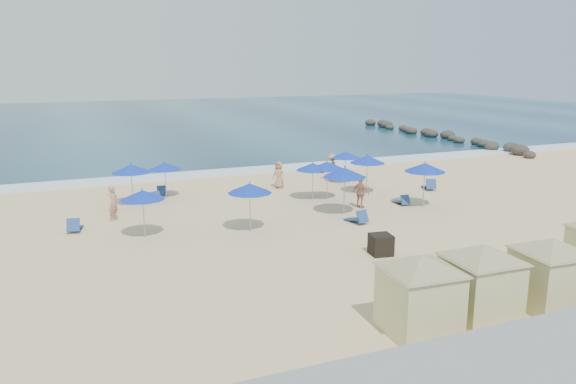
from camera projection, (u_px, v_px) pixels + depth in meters
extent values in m
plane|color=beige|center=(344.00, 231.00, 26.04)|extent=(160.00, 160.00, 0.00)
cube|color=#0D304C|center=(151.00, 120.00, 75.53)|extent=(160.00, 80.00, 0.06)
cube|color=white|center=(241.00, 171.00, 39.98)|extent=(160.00, 2.50, 0.08)
ellipsoid|color=#282421|center=(530.00, 155.00, 45.49)|extent=(1.00, 1.00, 0.65)
ellipsoid|color=#282421|center=(520.00, 150.00, 46.99)|extent=(1.48, 1.48, 0.96)
ellipsoid|color=#282421|center=(511.00, 148.00, 48.52)|extent=(1.40, 1.40, 0.91)
ellipsoid|color=#282421|center=(492.00, 146.00, 49.57)|extent=(1.32, 1.32, 0.86)
ellipsoid|color=#282421|center=(484.00, 144.00, 51.10)|extent=(1.24, 1.24, 0.81)
ellipsoid|color=#282421|center=(477.00, 142.00, 52.63)|extent=(1.16, 1.16, 0.75)
ellipsoid|color=#282421|center=(459.00, 140.00, 53.67)|extent=(1.08, 1.08, 0.70)
ellipsoid|color=#282421|center=(453.00, 138.00, 55.21)|extent=(1.00, 1.00, 0.65)
ellipsoid|color=#282421|center=(447.00, 135.00, 56.71)|extent=(1.48, 1.48, 0.96)
ellipsoid|color=#282421|center=(431.00, 134.00, 57.75)|extent=(1.40, 1.40, 0.91)
ellipsoid|color=#282421|center=(427.00, 132.00, 59.28)|extent=(1.32, 1.32, 0.86)
ellipsoid|color=#282421|center=(412.00, 131.00, 60.32)|extent=(1.24, 1.24, 0.81)
ellipsoid|color=#282421|center=(407.00, 130.00, 61.86)|extent=(1.16, 1.16, 0.75)
ellipsoid|color=#282421|center=(403.00, 128.00, 63.39)|extent=(1.08, 1.08, 0.70)
ellipsoid|color=#282421|center=(390.00, 127.00, 64.43)|extent=(1.00, 1.00, 0.65)
ellipsoid|color=#282421|center=(386.00, 125.00, 65.93)|extent=(1.48, 1.48, 0.96)
ellipsoid|color=#282421|center=(383.00, 123.00, 67.46)|extent=(1.40, 1.40, 0.91)
ellipsoid|color=#282421|center=(371.00, 123.00, 68.51)|extent=(1.32, 1.32, 0.86)
cube|color=black|center=(381.00, 245.00, 22.76)|extent=(0.95, 0.95, 0.84)
cube|color=beige|center=(419.00, 301.00, 16.09)|extent=(2.01, 2.01, 1.90)
cube|color=#9D8D66|center=(421.00, 270.00, 15.87)|extent=(2.11, 2.11, 0.08)
pyramid|color=#9D8D66|center=(422.00, 254.00, 15.76)|extent=(4.16, 4.16, 0.48)
cube|color=beige|center=(480.00, 289.00, 17.02)|extent=(1.95, 1.95, 1.88)
cube|color=#9D8D66|center=(482.00, 259.00, 16.81)|extent=(2.05, 2.05, 0.08)
pyramid|color=#9D8D66|center=(484.00, 244.00, 16.70)|extent=(4.13, 4.13, 0.47)
cube|color=beige|center=(549.00, 280.00, 17.74)|extent=(1.99, 1.99, 1.85)
cube|color=#9D8D66|center=(552.00, 252.00, 17.53)|extent=(2.08, 2.08, 0.07)
pyramid|color=#9D8D66|center=(554.00, 238.00, 17.43)|extent=(4.05, 4.05, 0.46)
cylinder|color=#A5A8AD|center=(144.00, 218.00, 24.86)|extent=(0.05, 0.05, 1.79)
cone|color=#102FB2|center=(142.00, 195.00, 24.62)|extent=(1.98, 1.98, 0.42)
sphere|color=#102FB2|center=(142.00, 189.00, 24.56)|extent=(0.08, 0.08, 0.08)
cylinder|color=#A5A8AD|center=(132.00, 189.00, 30.33)|extent=(0.05, 0.05, 1.89)
cone|color=#102FB2|center=(131.00, 168.00, 30.08)|extent=(2.09, 2.09, 0.45)
sphere|color=#102FB2|center=(131.00, 163.00, 30.02)|extent=(0.08, 0.08, 0.08)
cylinder|color=#A5A8AD|center=(250.00, 212.00, 25.77)|extent=(0.05, 0.05, 1.87)
cone|color=#102FB2|center=(250.00, 188.00, 25.52)|extent=(2.07, 2.07, 0.44)
sphere|color=#102FB2|center=(250.00, 182.00, 25.45)|extent=(0.08, 0.08, 0.08)
cylinder|color=#A5A8AD|center=(166.00, 183.00, 32.15)|extent=(0.04, 0.04, 1.70)
cone|color=#102FB2|center=(165.00, 166.00, 31.92)|extent=(1.88, 1.88, 0.40)
sphere|color=#102FB2|center=(165.00, 162.00, 31.86)|extent=(0.07, 0.07, 0.07)
cylinder|color=#A5A8AD|center=(344.00, 195.00, 28.56)|extent=(0.05, 0.05, 2.02)
cone|color=#102FB2|center=(345.00, 172.00, 28.29)|extent=(2.24, 2.24, 0.48)
sphere|color=#102FB2|center=(345.00, 167.00, 28.22)|extent=(0.09, 0.09, 0.09)
cylinder|color=#A5A8AD|center=(313.00, 185.00, 31.67)|extent=(0.05, 0.05, 1.75)
cone|color=#102FB2|center=(313.00, 167.00, 31.44)|extent=(1.94, 1.94, 0.42)
sphere|color=#102FB2|center=(313.00, 162.00, 31.38)|extent=(0.07, 0.07, 0.07)
cylinder|color=#A5A8AD|center=(327.00, 184.00, 31.74)|extent=(0.05, 0.05, 1.81)
cone|color=#102FB2|center=(327.00, 165.00, 31.50)|extent=(2.00, 2.00, 0.43)
sphere|color=#102FB2|center=(327.00, 161.00, 31.44)|extent=(0.08, 0.08, 0.08)
cylinder|color=#A5A8AD|center=(346.00, 170.00, 35.96)|extent=(0.04, 0.04, 1.70)
cone|color=#102FB2|center=(346.00, 155.00, 35.73)|extent=(1.88, 1.88, 0.40)
sphere|color=#102FB2|center=(346.00, 151.00, 35.67)|extent=(0.07, 0.07, 0.07)
cylinder|color=#A5A8AD|center=(367.00, 178.00, 33.12)|extent=(0.05, 0.05, 1.90)
cone|color=#102FB2|center=(367.00, 159.00, 32.87)|extent=(2.10, 2.10, 0.45)
sphere|color=#102FB2|center=(368.00, 155.00, 32.80)|extent=(0.08, 0.08, 0.08)
cylinder|color=#A5A8AD|center=(424.00, 189.00, 30.05)|extent=(0.05, 0.05, 1.99)
cone|color=#102FB2|center=(425.00, 167.00, 29.78)|extent=(2.20, 2.20, 0.47)
sphere|color=#102FB2|center=(425.00, 162.00, 29.72)|extent=(0.08, 0.08, 0.08)
cube|color=navy|center=(75.00, 227.00, 26.08)|extent=(0.78, 1.30, 0.33)
cube|color=navy|center=(73.00, 225.00, 25.54)|extent=(0.62, 0.43, 0.59)
cube|color=navy|center=(152.00, 198.00, 31.65)|extent=(0.81, 1.16, 0.29)
cube|color=navy|center=(156.00, 196.00, 31.28)|extent=(0.56, 0.43, 0.51)
cube|color=navy|center=(161.00, 192.00, 33.10)|extent=(0.59, 1.12, 0.30)
cube|color=navy|center=(161.00, 190.00, 32.62)|extent=(0.53, 0.34, 0.53)
cube|color=navy|center=(355.00, 219.00, 27.38)|extent=(0.79, 1.31, 0.34)
cube|color=navy|center=(362.00, 216.00, 26.90)|extent=(0.63, 0.43, 0.60)
cube|color=navy|center=(401.00, 202.00, 30.86)|extent=(0.55, 1.09, 0.29)
cube|color=navy|center=(405.00, 200.00, 30.40)|extent=(0.51, 0.32, 0.52)
cube|color=navy|center=(428.00, 186.00, 34.53)|extent=(0.99, 1.39, 0.35)
cube|color=navy|center=(431.00, 184.00, 33.96)|extent=(0.68, 0.53, 0.61)
imported|color=tan|center=(114.00, 203.00, 27.54)|extent=(0.71, 0.76, 1.75)
imported|color=tan|center=(361.00, 193.00, 29.90)|extent=(0.84, 1.06, 1.68)
imported|color=tan|center=(332.00, 167.00, 36.72)|extent=(1.28, 1.31, 1.80)
imported|color=tan|center=(279.00, 175.00, 34.62)|extent=(0.91, 0.97, 1.67)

